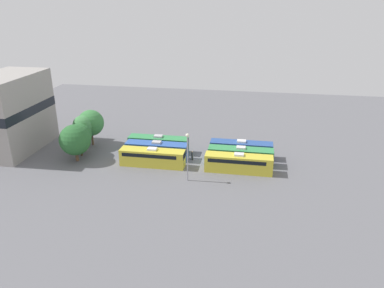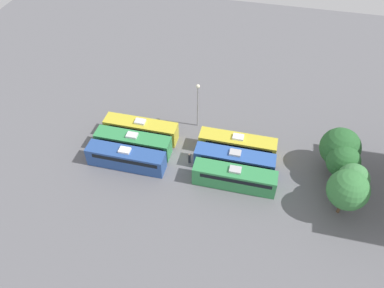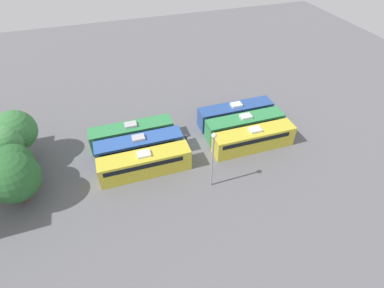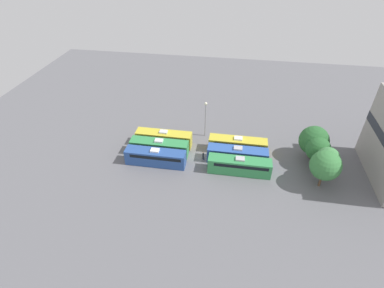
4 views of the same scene
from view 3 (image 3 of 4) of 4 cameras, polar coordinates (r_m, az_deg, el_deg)
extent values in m
plane|color=slate|center=(42.35, 0.38, -0.13)|extent=(111.16, 111.16, 0.00)
cube|color=gold|center=(41.76, 11.64, 0.87)|extent=(2.56, 11.41, 3.00)
cube|color=black|center=(41.13, 11.44, 1.67)|extent=(2.60, 9.70, 0.66)
cube|color=black|center=(43.99, 18.36, 3.14)|extent=(2.26, 0.08, 1.05)
cube|color=silver|center=(40.73, 11.95, 2.68)|extent=(1.20, 1.60, 0.35)
cube|color=#338C4C|center=(43.94, 9.98, 3.42)|extent=(2.56, 11.41, 3.00)
cube|color=black|center=(43.34, 9.76, 4.21)|extent=(2.60, 9.70, 0.66)
cube|color=black|center=(46.09, 16.48, 5.48)|extent=(2.26, 0.08, 1.05)
cube|color=silver|center=(42.96, 10.23, 5.20)|extent=(1.20, 1.60, 0.35)
cube|color=#284C93|center=(46.15, 8.23, 5.67)|extent=(2.56, 11.41, 3.00)
cube|color=black|center=(45.57, 8.00, 6.46)|extent=(2.60, 9.70, 0.66)
cube|color=black|center=(48.19, 14.54, 7.56)|extent=(2.26, 0.08, 1.05)
cube|color=white|center=(45.21, 8.44, 7.41)|extent=(1.20, 1.60, 0.35)
cube|color=gold|center=(37.82, -8.91, -3.78)|extent=(2.56, 11.41, 3.00)
cube|color=black|center=(37.23, -9.47, -2.97)|extent=(2.60, 9.70, 0.66)
cube|color=black|center=(38.08, -0.65, -1.07)|extent=(2.26, 0.08, 1.05)
cube|color=white|center=(36.67, -9.18, -1.91)|extent=(1.20, 1.60, 0.35)
cube|color=#2D56A8|center=(40.21, -9.91, -0.69)|extent=(2.56, 11.41, 3.00)
cube|color=black|center=(39.66, -10.45, 0.11)|extent=(2.60, 9.70, 0.66)
cube|color=black|center=(40.45, -2.14, 1.83)|extent=(2.26, 0.08, 1.05)
cube|color=#B2B2B7|center=(39.13, -10.19, 1.15)|extent=(1.20, 1.60, 0.35)
cube|color=#338C4C|center=(42.57, -11.32, 1.81)|extent=(2.56, 11.41, 3.00)
cube|color=black|center=(42.06, -11.84, 2.60)|extent=(2.60, 9.70, 0.66)
cube|color=black|center=(42.73, -3.95, 4.19)|extent=(2.26, 0.08, 1.05)
cube|color=#B2B2B7|center=(41.56, -11.62, 3.61)|extent=(1.20, 1.60, 0.35)
cylinder|color=#333338|center=(41.92, -1.16, 0.71)|extent=(0.36, 0.36, 1.51)
sphere|color=tan|center=(41.36, -1.17, 1.64)|extent=(0.24, 0.24, 0.24)
cylinder|color=gray|center=(34.32, 3.90, -3.55)|extent=(0.20, 0.20, 7.62)
sphere|color=#EAE5C6|center=(31.66, 4.22, 1.62)|extent=(0.60, 0.60, 0.60)
cylinder|color=brown|center=(39.49, -29.35, -8.55)|extent=(0.54, 0.54, 2.12)
sphere|color=#28602D|center=(37.52, -30.83, -5.49)|extent=(5.57, 5.57, 5.57)
cylinder|color=brown|center=(41.24, -29.58, -5.97)|extent=(0.44, 0.44, 2.38)
sphere|color=#28602D|center=(39.51, -30.88, -3.19)|extent=(4.50, 4.50, 4.50)
cylinder|color=brown|center=(43.78, -30.45, -2.53)|extent=(0.42, 0.42, 3.29)
sphere|color=#428447|center=(42.04, -31.82, 0.50)|extent=(3.98, 3.98, 3.98)
cylinder|color=brown|center=(45.18, -29.25, -0.96)|extent=(0.41, 0.41, 2.83)
sphere|color=#387A3D|center=(43.38, -30.61, 2.22)|extent=(5.16, 5.16, 5.16)
camera|label=1|loc=(36.76, 121.95, -24.30)|focal=35.00mm
camera|label=2|loc=(68.10, -27.64, 49.22)|focal=35.00mm
camera|label=4|loc=(76.51, -21.77, 45.81)|focal=28.00mm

